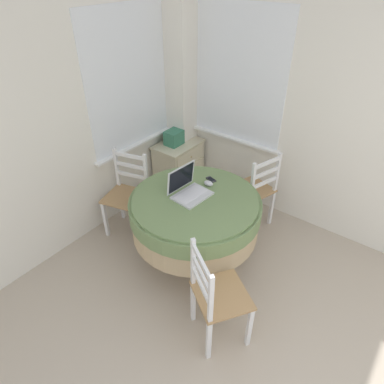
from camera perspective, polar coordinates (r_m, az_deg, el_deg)
name	(u,v)px	position (r m, az deg, el deg)	size (l,w,h in m)	color
corner_room_shell	(213,132)	(3.04, 3.47, 9.92)	(4.64, 5.10, 2.55)	white
round_dining_table	(195,213)	(3.18, 0.51, -3.54)	(1.21, 1.21, 0.75)	#4C3D2D
laptop	(188,189)	(3.10, -0.64, 0.46)	(0.36, 0.31, 0.27)	silver
computer_mouse	(208,183)	(3.24, 2.77, 1.45)	(0.06, 0.09, 0.05)	silver
cell_phone	(211,179)	(3.34, 3.20, 2.12)	(0.08, 0.12, 0.01)	#2D2D33
dining_chair_near_back_window	(127,195)	(3.70, -10.70, -0.47)	(0.48, 0.49, 0.91)	#A87F51
dining_chair_near_right_window	(254,191)	(3.76, 10.33, 0.17)	(0.50, 0.49, 0.91)	#A87F51
dining_chair_camera_near	(216,297)	(2.68, 4.10, -17.00)	(0.55, 0.55, 0.91)	#A87F51
corner_cabinet	(179,166)	(4.41, -2.20, 4.39)	(0.60, 0.42, 0.64)	beige
storage_box	(174,138)	(4.20, -3.02, 9.04)	(0.21, 0.17, 0.18)	#387A5B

